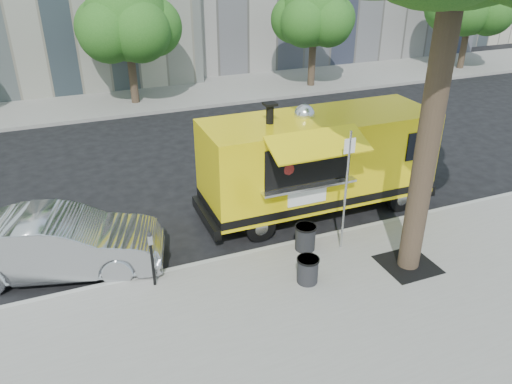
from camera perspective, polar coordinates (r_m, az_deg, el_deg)
ground at (r=13.13m, az=0.29°, el=-4.75°), size 120.00×120.00×0.00m
sidewalk at (r=10.23m, az=9.09°, el=-15.28°), size 60.00×6.00×0.15m
curb at (r=12.37m, az=1.92°, el=-6.55°), size 60.00×0.14×0.16m
far_sidewalk at (r=25.16m, az=-11.61°, el=10.59°), size 60.00×5.00×0.15m
tree_well at (r=12.21m, az=16.94°, el=-7.93°), size 1.20×1.20×0.02m
far_tree_b at (r=23.48m, az=-14.59°, el=18.57°), size 3.60×3.60×5.50m
far_tree_c at (r=26.03m, az=6.69°, el=19.68°), size 3.24×3.24×5.21m
far_tree_d at (r=32.10m, az=23.47°, el=19.44°), size 3.78×3.78×5.64m
sign_post at (r=11.68m, az=10.27°, el=0.85°), size 0.28×0.06×3.00m
parking_meter at (r=10.83m, az=-11.87°, el=-6.80°), size 0.11×0.11×1.33m
food_truck at (r=13.65m, az=7.08°, el=3.60°), size 6.65×3.06×3.27m
sedan at (r=12.16m, az=-21.51°, el=-5.52°), size 4.82×2.67×1.50m
trash_bin_left at (r=11.05m, az=5.93°, el=-8.79°), size 0.50×0.50×0.60m
trash_bin_right at (r=12.13m, az=5.66°, el=-5.11°), size 0.53×0.53×0.63m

